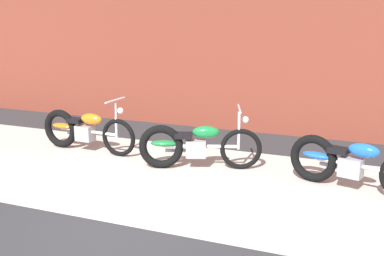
{
  "coord_description": "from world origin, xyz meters",
  "views": [
    {
      "loc": [
        2.77,
        -4.58,
        2.54
      ],
      "look_at": [
        0.14,
        2.03,
        0.75
      ],
      "focal_mm": 44.2,
      "sensor_mm": 36.0,
      "label": 1
    }
  ],
  "objects": [
    {
      "name": "ground_plane",
      "position": [
        0.0,
        0.0,
        0.0
      ],
      "size": [
        80.0,
        80.0,
        0.0
      ],
      "primitive_type": "plane",
      "color": "#2D2D30"
    },
    {
      "name": "motorcycle_orange",
      "position": [
        -2.21,
        2.47,
        0.4
      ],
      "size": [
        2.01,
        0.58,
        1.03
      ],
      "rotation": [
        0.0,
        0.0,
        -0.06
      ],
      "color": "black",
      "rests_on": "ground"
    },
    {
      "name": "motorcycle_green",
      "position": [
        0.04,
        2.27,
        0.4
      ],
      "size": [
        1.92,
        0.88,
        1.03
      ],
      "rotation": [
        0.0,
        0.0,
        0.34
      ],
      "color": "black",
      "rests_on": "ground"
    },
    {
      "name": "motorcycle_blue",
      "position": [
        2.44,
        2.26,
        0.4
      ],
      "size": [
        1.96,
        0.77,
        1.03
      ],
      "rotation": [
        0.0,
        0.0,
        -0.26
      ],
      "color": "black",
      "rests_on": "ground"
    },
    {
      "name": "sidewalk_slab",
      "position": [
        0.0,
        1.75,
        0.0
      ],
      "size": [
        36.0,
        3.5,
        0.01
      ],
      "primitive_type": "cube",
      "color": "#B2ADA3",
      "rests_on": "ground"
    }
  ]
}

